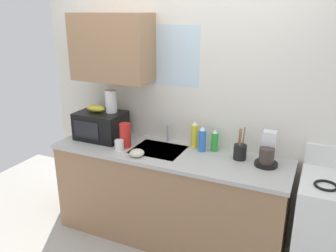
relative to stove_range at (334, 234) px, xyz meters
name	(u,v)px	position (x,y,z in m)	size (l,w,h in m)	color
kitchen_wall_assembly	(171,96)	(-1.54, 0.31, 0.89)	(2.95, 0.42, 2.50)	silver
counter_unit	(168,195)	(-1.44, 0.00, 0.00)	(2.18, 0.63, 0.90)	#9E7551
sink_faucet	(168,133)	(-1.54, 0.24, 0.53)	(0.03, 0.03, 0.18)	#B2B5BA
stove_range	(334,234)	(0.00, 0.00, 0.00)	(0.60, 0.60, 1.08)	white
microwave	(101,125)	(-2.19, 0.04, 0.58)	(0.46, 0.35, 0.27)	black
banana_bunch	(96,108)	(-2.24, 0.05, 0.75)	(0.20, 0.11, 0.07)	gold
paper_towel_roll	(111,101)	(-2.09, 0.10, 0.82)	(0.11, 0.11, 0.22)	white
coffee_maker	(268,153)	(-0.58, 0.10, 0.55)	(0.19, 0.21, 0.28)	black
dish_soap_bottle_yellow	(194,135)	(-1.26, 0.21, 0.56)	(0.06, 0.06, 0.25)	yellow
dish_soap_bottle_blue	(202,140)	(-1.17, 0.15, 0.55)	(0.07, 0.07, 0.23)	blue
dish_soap_bottle_green	(215,141)	(-1.06, 0.21, 0.54)	(0.06, 0.06, 0.21)	green
cereal_canister	(125,135)	(-1.85, -0.05, 0.56)	(0.10, 0.10, 0.23)	red
mug_white	(119,145)	(-1.86, -0.14, 0.49)	(0.08, 0.08, 0.10)	white
utensil_crock	(240,151)	(-0.81, 0.12, 0.51)	(0.11, 0.11, 0.29)	black
small_bowl	(137,153)	(-1.64, -0.20, 0.47)	(0.13, 0.13, 0.07)	beige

